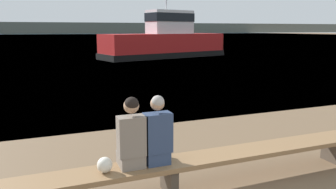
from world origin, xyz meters
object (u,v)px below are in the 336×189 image
(person_right, at_px, (157,135))
(tugboat_red, at_px, (166,42))
(shopping_bag, at_px, (105,165))
(bench_main, at_px, (169,167))
(person_left, at_px, (132,137))

(person_right, relative_size, tugboat_red, 0.09)
(person_right, xyz_separation_m, tugboat_red, (8.54, 22.17, 0.32))
(person_right, height_order, shopping_bag, person_right)
(person_right, bearing_deg, shopping_bag, -177.49)
(bench_main, height_order, person_right, person_right)
(person_left, distance_m, person_right, 0.37)
(bench_main, distance_m, person_left, 0.76)
(person_right, distance_m, shopping_bag, 0.82)
(bench_main, bearing_deg, person_left, 179.38)
(person_left, height_order, shopping_bag, person_left)
(bench_main, height_order, tugboat_red, tugboat_red)
(bench_main, relative_size, person_left, 6.95)
(person_left, xyz_separation_m, tugboat_red, (8.91, 22.17, 0.31))
(person_right, relative_size, shopping_bag, 4.66)
(person_left, distance_m, shopping_bag, 0.51)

